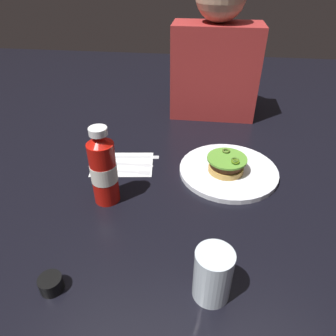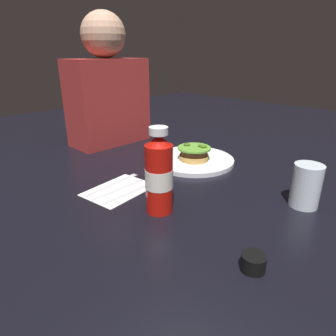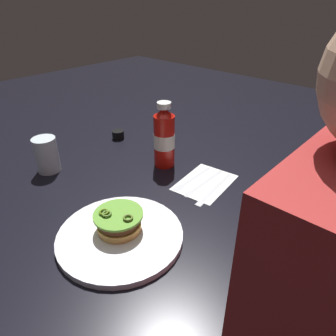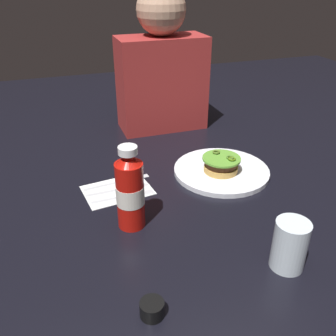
{
  "view_description": "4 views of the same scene",
  "coord_description": "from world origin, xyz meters",
  "px_view_note": "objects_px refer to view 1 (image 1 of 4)",
  "views": [
    {
      "loc": [
        -0.0,
        -0.6,
        0.54
      ],
      "look_at": [
        -0.09,
        0.09,
        0.05
      ],
      "focal_mm": 32.73,
      "sensor_mm": 36.0,
      "label": 1
    },
    {
      "loc": [
        -0.69,
        -0.47,
        0.37
      ],
      "look_at": [
        -0.1,
        0.1,
        0.05
      ],
      "focal_mm": 31.47,
      "sensor_mm": 36.0,
      "label": 2
    },
    {
      "loc": [
        0.4,
        0.61,
        0.5
      ],
      "look_at": [
        -0.15,
        0.1,
        0.07
      ],
      "focal_mm": 32.78,
      "sensor_mm": 36.0,
      "label": 3
    },
    {
      "loc": [
        -0.39,
        -0.73,
        0.56
      ],
      "look_at": [
        -0.1,
        0.13,
        0.07
      ],
      "focal_mm": 39.41,
      "sensor_mm": 36.0,
      "label": 4
    }
  ],
  "objects_px": {
    "napkin": "(124,164)",
    "ketchup_bottle": "(106,169)",
    "dinner_plate": "(230,171)",
    "spoon_utensil": "(133,164)",
    "condiment_cup": "(53,284)",
    "water_glass": "(216,275)",
    "fork_utensil": "(129,171)",
    "butter_knife": "(134,156)",
    "burger_sandwich": "(228,164)",
    "diner_person": "(217,56)"
  },
  "relations": [
    {
      "from": "burger_sandwich",
      "to": "butter_knife",
      "type": "distance_m",
      "value": 0.3
    },
    {
      "from": "ketchup_bottle",
      "to": "condiment_cup",
      "type": "xyz_separation_m",
      "value": [
        -0.03,
        -0.28,
        -0.08
      ]
    },
    {
      "from": "water_glass",
      "to": "napkin",
      "type": "height_order",
      "value": "water_glass"
    },
    {
      "from": "dinner_plate",
      "to": "butter_knife",
      "type": "distance_m",
      "value": 0.31
    },
    {
      "from": "spoon_utensil",
      "to": "ketchup_bottle",
      "type": "bearing_deg",
      "value": -99.5
    },
    {
      "from": "fork_utensil",
      "to": "spoon_utensil",
      "type": "xyz_separation_m",
      "value": [
        0.01,
        0.04,
        0.0
      ]
    },
    {
      "from": "dinner_plate",
      "to": "burger_sandwich",
      "type": "bearing_deg",
      "value": -125.38
    },
    {
      "from": "water_glass",
      "to": "fork_utensil",
      "type": "height_order",
      "value": "water_glass"
    },
    {
      "from": "ketchup_bottle",
      "to": "burger_sandwich",
      "type": "bearing_deg",
      "value": 25.49
    },
    {
      "from": "dinner_plate",
      "to": "spoon_utensil",
      "type": "relative_size",
      "value": 1.55
    },
    {
      "from": "napkin",
      "to": "ketchup_bottle",
      "type": "bearing_deg",
      "value": -89.57
    },
    {
      "from": "condiment_cup",
      "to": "spoon_utensil",
      "type": "xyz_separation_m",
      "value": [
        0.06,
        0.44,
        -0.01
      ]
    },
    {
      "from": "dinner_plate",
      "to": "burger_sandwich",
      "type": "xyz_separation_m",
      "value": [
        -0.01,
        -0.01,
        0.03
      ]
    },
    {
      "from": "butter_knife",
      "to": "spoon_utensil",
      "type": "bearing_deg",
      "value": -78.32
    },
    {
      "from": "water_glass",
      "to": "butter_knife",
      "type": "height_order",
      "value": "water_glass"
    },
    {
      "from": "fork_utensil",
      "to": "butter_knife",
      "type": "height_order",
      "value": "same"
    },
    {
      "from": "dinner_plate",
      "to": "water_glass",
      "type": "relative_size",
      "value": 2.6
    },
    {
      "from": "ketchup_bottle",
      "to": "fork_utensil",
      "type": "height_order",
      "value": "ketchup_bottle"
    },
    {
      "from": "water_glass",
      "to": "spoon_utensil",
      "type": "bearing_deg",
      "value": 121.14
    },
    {
      "from": "water_glass",
      "to": "diner_person",
      "type": "xyz_separation_m",
      "value": [
        -0.01,
        0.83,
        0.18
      ]
    },
    {
      "from": "water_glass",
      "to": "diner_person",
      "type": "relative_size",
      "value": 0.22
    },
    {
      "from": "burger_sandwich",
      "to": "spoon_utensil",
      "type": "relative_size",
      "value": 0.61
    },
    {
      "from": "butter_knife",
      "to": "condiment_cup",
      "type": "bearing_deg",
      "value": -95.76
    },
    {
      "from": "water_glass",
      "to": "diner_person",
      "type": "distance_m",
      "value": 0.85
    },
    {
      "from": "fork_utensil",
      "to": "spoon_utensil",
      "type": "relative_size",
      "value": 0.94
    },
    {
      "from": "condiment_cup",
      "to": "spoon_utensil",
      "type": "bearing_deg",
      "value": 82.57
    },
    {
      "from": "condiment_cup",
      "to": "napkin",
      "type": "bearing_deg",
      "value": 86.29
    },
    {
      "from": "napkin",
      "to": "diner_person",
      "type": "bearing_deg",
      "value": 57.15
    },
    {
      "from": "ketchup_bottle",
      "to": "water_glass",
      "type": "xyz_separation_m",
      "value": [
        0.28,
        -0.25,
        -0.04
      ]
    },
    {
      "from": "ketchup_bottle",
      "to": "spoon_utensil",
      "type": "relative_size",
      "value": 1.13
    },
    {
      "from": "condiment_cup",
      "to": "napkin",
      "type": "xyz_separation_m",
      "value": [
        0.03,
        0.44,
        -0.01
      ]
    },
    {
      "from": "burger_sandwich",
      "to": "spoon_utensil",
      "type": "xyz_separation_m",
      "value": [
        -0.29,
        0.02,
        -0.03
      ]
    },
    {
      "from": "fork_utensil",
      "to": "napkin",
      "type": "bearing_deg",
      "value": 120.56
    },
    {
      "from": "butter_knife",
      "to": "water_glass",
      "type": "bearing_deg",
      "value": -60.45
    },
    {
      "from": "ketchup_bottle",
      "to": "dinner_plate",
      "type": "bearing_deg",
      "value": 26.67
    },
    {
      "from": "diner_person",
      "to": "condiment_cup",
      "type": "bearing_deg",
      "value": -109.13
    },
    {
      "from": "ketchup_bottle",
      "to": "condiment_cup",
      "type": "bearing_deg",
      "value": -96.18
    },
    {
      "from": "dinner_plate",
      "to": "spoon_utensil",
      "type": "xyz_separation_m",
      "value": [
        -0.3,
        0.0,
        -0.0
      ]
    },
    {
      "from": "burger_sandwich",
      "to": "water_glass",
      "type": "relative_size",
      "value": 1.02
    },
    {
      "from": "ketchup_bottle",
      "to": "butter_knife",
      "type": "relative_size",
      "value": 1.07
    },
    {
      "from": "fork_utensil",
      "to": "spoon_utensil",
      "type": "height_order",
      "value": "same"
    },
    {
      "from": "dinner_plate",
      "to": "butter_knife",
      "type": "bearing_deg",
      "value": 171.45
    },
    {
      "from": "fork_utensil",
      "to": "butter_knife",
      "type": "distance_m",
      "value": 0.08
    },
    {
      "from": "spoon_utensil",
      "to": "burger_sandwich",
      "type": "bearing_deg",
      "value": -3.17
    },
    {
      "from": "spoon_utensil",
      "to": "dinner_plate",
      "type": "bearing_deg",
      "value": -0.65
    },
    {
      "from": "ketchup_bottle",
      "to": "butter_knife",
      "type": "height_order",
      "value": "ketchup_bottle"
    },
    {
      "from": "fork_utensil",
      "to": "diner_person",
      "type": "bearing_deg",
      "value": 61.69
    },
    {
      "from": "fork_utensil",
      "to": "spoon_utensil",
      "type": "bearing_deg",
      "value": 81.92
    },
    {
      "from": "condiment_cup",
      "to": "napkin",
      "type": "distance_m",
      "value": 0.44
    },
    {
      "from": "dinner_plate",
      "to": "ketchup_bottle",
      "type": "relative_size",
      "value": 1.37
    }
  ]
}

